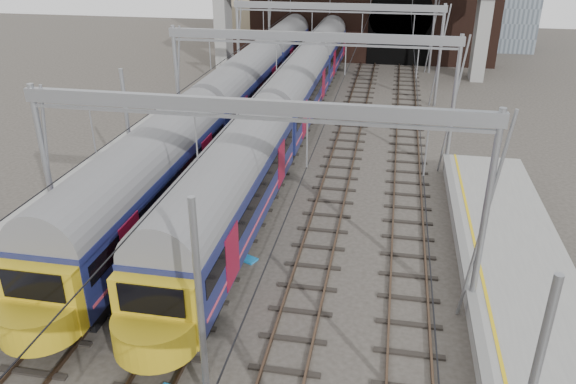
# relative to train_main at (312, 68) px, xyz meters

# --- Properties ---
(tracks) EXTENTS (14.40, 80.00, 0.22)m
(tracks) POSITION_rel_train_main_xyz_m (2.00, -21.63, -2.53)
(tracks) COLOR #4C3828
(tracks) RESTS_ON ground
(overhead_line) EXTENTS (16.80, 80.00, 8.00)m
(overhead_line) POSITION_rel_train_main_xyz_m (2.00, -15.15, 4.02)
(overhead_line) COLOR gray
(overhead_line) RESTS_ON ground
(retaining_wall) EXTENTS (28.00, 2.75, 9.00)m
(retaining_wall) POSITION_rel_train_main_xyz_m (3.40, 15.30, 1.78)
(retaining_wall) COLOR #311C16
(retaining_wall) RESTS_ON ground
(train_main) EXTENTS (2.90, 67.01, 4.95)m
(train_main) POSITION_rel_train_main_xyz_m (0.00, 0.00, 0.00)
(train_main) COLOR black
(train_main) RESTS_ON ground
(train_second) EXTENTS (2.93, 67.67, 4.99)m
(train_second) POSITION_rel_train_main_xyz_m (-4.00, 0.32, 0.02)
(train_second) COLOR black
(train_second) RESTS_ON ground
(equip_cover_b) EXTENTS (0.89, 0.78, 0.09)m
(equip_cover_b) POSITION_rel_train_main_xyz_m (1.15, -26.41, -2.50)
(equip_cover_b) COLOR #1B7DCC
(equip_cover_b) RESTS_ON ground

